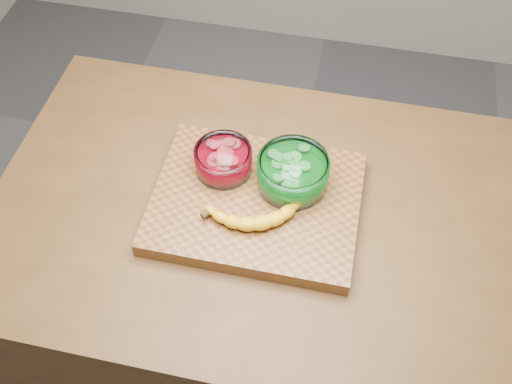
# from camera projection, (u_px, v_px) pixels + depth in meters

# --- Properties ---
(ground) EXTENTS (3.50, 3.50, 0.00)m
(ground) POSITION_uv_depth(u_px,v_px,m) (256.00, 354.00, 2.00)
(ground) COLOR #4F4F53
(ground) RESTS_ON ground
(counter) EXTENTS (1.20, 0.80, 0.90)m
(counter) POSITION_uv_depth(u_px,v_px,m) (256.00, 297.00, 1.64)
(counter) COLOR #4E3217
(counter) RESTS_ON ground
(cutting_board) EXTENTS (0.45, 0.35, 0.04)m
(cutting_board) POSITION_uv_depth(u_px,v_px,m) (256.00, 203.00, 1.26)
(cutting_board) COLOR brown
(cutting_board) RESTS_ON counter
(bowl_red) EXTENTS (0.13, 0.13, 0.06)m
(bowl_red) POSITION_uv_depth(u_px,v_px,m) (223.00, 160.00, 1.27)
(bowl_red) COLOR white
(bowl_red) RESTS_ON cutting_board
(bowl_green) EXTENTS (0.16, 0.16, 0.07)m
(bowl_green) POSITION_uv_depth(u_px,v_px,m) (293.00, 173.00, 1.24)
(bowl_green) COLOR white
(bowl_green) RESTS_ON cutting_board
(banana) EXTENTS (0.24, 0.16, 0.04)m
(banana) POSITION_uv_depth(u_px,v_px,m) (255.00, 205.00, 1.21)
(banana) COLOR gold
(banana) RESTS_ON cutting_board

